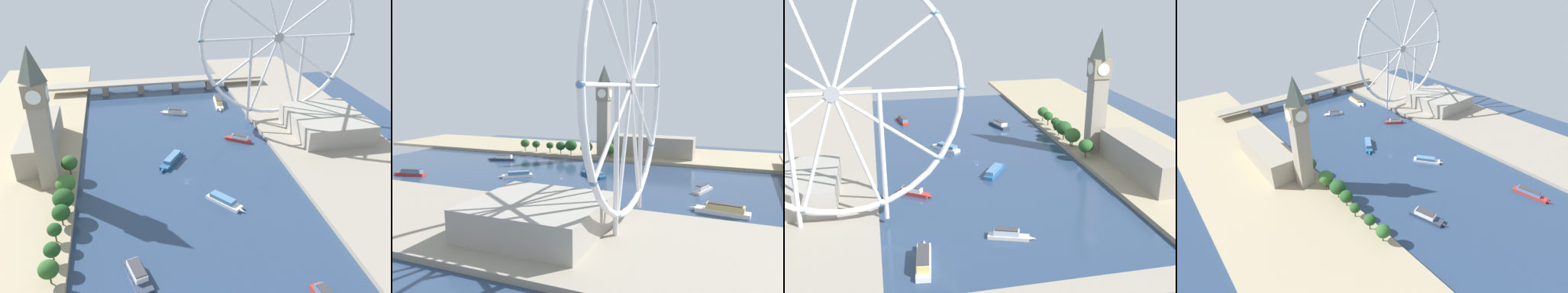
{
  "view_description": "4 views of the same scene",
  "coord_description": "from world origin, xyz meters",
  "views": [
    {
      "loc": [
        -37.16,
        -224.37,
        144.68
      ],
      "look_at": [
        8.98,
        17.13,
        14.98
      ],
      "focal_mm": 37.95,
      "sensor_mm": 36.0,
      "label": 1
    },
    {
      "loc": [
        265.94,
        129.72,
        69.57
      ],
      "look_at": [
        -23.13,
        13.54,
        20.87
      ],
      "focal_mm": 34.94,
      "sensor_mm": 36.0,
      "label": 2
    },
    {
      "loc": [
        67.79,
        317.88,
        122.08
      ],
      "look_at": [
        -4.89,
        -12.2,
        6.73
      ],
      "focal_mm": 45.54,
      "sensor_mm": 36.0,
      "label": 3
    },
    {
      "loc": [
        -169.46,
        -185.39,
        154.34
      ],
      "look_at": [
        -11.3,
        12.19,
        7.38
      ],
      "focal_mm": 29.0,
      "sensor_mm": 36.0,
      "label": 4
    }
  ],
  "objects": [
    {
      "name": "ground_plane",
      "position": [
        0.0,
        0.0,
        0.0
      ],
      "size": [
        398.69,
        398.69,
        0.0
      ],
      "primitive_type": "plane",
      "color": "navy"
    },
    {
      "name": "riverbank_left",
      "position": [
        -114.35,
        0.0,
        1.5
      ],
      "size": [
        90.0,
        520.0,
        3.0
      ],
      "primitive_type": "cube",
      "color": "tan",
      "rests_on": "ground_plane"
    },
    {
      "name": "riverbank_right",
      "position": [
        114.35,
        0.0,
        1.5
      ],
      "size": [
        90.0,
        520.0,
        3.0
      ],
      "primitive_type": "cube",
      "color": "gray",
      "rests_on": "ground_plane"
    },
    {
      "name": "clock_tower",
      "position": [
        -84.46,
        5.84,
        48.58
      ],
      "size": [
        13.46,
        13.46,
        87.69
      ],
      "color": "gray",
      "rests_on": "riverbank_left"
    },
    {
      "name": "parliament_block",
      "position": [
        -96.04,
        52.62,
        12.77
      ],
      "size": [
        22.0,
        77.55,
        19.54
      ],
      "primitive_type": "cube",
      "color": "gray",
      "rests_on": "riverbank_left"
    },
    {
      "name": "tree_row_embankment",
      "position": [
        -74.31,
        -25.43,
        11.6
      ],
      "size": [
        12.47,
        104.82,
        14.79
      ],
      "color": "#513823",
      "rests_on": "riverbank_left"
    },
    {
      "name": "ferris_wheel",
      "position": [
        86.85,
        80.01,
        69.97
      ],
      "size": [
        128.3,
        3.2,
        130.74
      ],
      "color": "silver",
      "rests_on": "riverbank_right"
    },
    {
      "name": "riverside_hall",
      "position": [
        118.01,
        45.36,
        10.56
      ],
      "size": [
        54.28,
        59.47,
        15.12
      ],
      "primitive_type": "cube",
      "color": "gray",
      "rests_on": "riverbank_right"
    },
    {
      "name": "tour_boat_0",
      "position": [
        17.42,
        -29.68,
        1.97
      ],
      "size": [
        19.91,
        23.89,
        4.61
      ],
      "rotation": [
        0.0,
        0.0,
        5.37
      ],
      "color": "white",
      "rests_on": "ground_plane"
    },
    {
      "name": "tour_boat_1",
      "position": [
        7.6,
        109.12,
        2.16
      ],
      "size": [
        23.68,
        11.56,
        5.31
      ],
      "rotation": [
        0.0,
        0.0,
        2.8
      ],
      "color": "beige",
      "rests_on": "ground_plane"
    },
    {
      "name": "tour_boat_2",
      "position": [
        -6.55,
        24.68,
        2.04
      ],
      "size": [
        20.42,
        27.94,
        4.79
      ],
      "rotation": [
        0.0,
        0.0,
        4.13
      ],
      "color": "#235684",
      "rests_on": "ground_plane"
    },
    {
      "name": "tour_boat_3",
      "position": [
        48.37,
        47.65,
        2.19
      ],
      "size": [
        20.43,
        15.49,
        5.36
      ],
      "rotation": [
        0.0,
        0.0,
        2.54
      ],
      "color": "#B22D28",
      "rests_on": "ground_plane"
    },
    {
      "name": "tour_boat_4",
      "position": [
        51.0,
        123.65,
        2.68
      ],
      "size": [
        9.99,
        34.46,
        6.38
      ],
      "rotation": [
        0.0,
        0.0,
        4.59
      ],
      "color": "white",
      "rests_on": "ground_plane"
    },
    {
      "name": "tour_boat_5",
      "position": [
        44.01,
        -112.12,
        2.16
      ],
      "size": [
        9.78,
        28.86,
        5.14
      ],
      "rotation": [
        0.0,
        0.0,
        4.89
      ],
      "color": "#B22D28",
      "rests_on": "ground_plane"
    },
    {
      "name": "tour_boat_6",
      "position": [
        -36.72,
        -79.71,
        2.3
      ],
      "size": [
        13.31,
        28.29,
        5.72
      ],
      "rotation": [
        0.0,
        0.0,
        4.99
      ],
      "color": "#2D384C",
      "rests_on": "ground_plane"
    }
  ]
}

